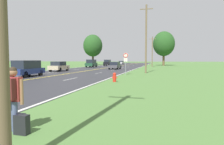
% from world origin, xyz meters
% --- Properties ---
extents(hitchhiker_person, '(0.58, 0.42, 1.71)m').
position_xyz_m(hitchhiker_person, '(8.49, 2.94, 1.05)').
color(hitchhiker_person, '#475175').
rests_on(hitchhiker_person, ground).
extents(suitcase, '(0.37, 0.20, 0.55)m').
position_xyz_m(suitcase, '(8.78, 2.89, 0.25)').
color(suitcase, black).
rests_on(suitcase, ground).
extents(fire_hydrant, '(0.45, 0.29, 0.80)m').
position_xyz_m(fire_hydrant, '(8.35, 15.11, 0.40)').
color(fire_hydrant, red).
rests_on(fire_hydrant, ground).
extents(traffic_sign, '(0.60, 0.10, 2.72)m').
position_xyz_m(traffic_sign, '(7.91, 23.07, 2.06)').
color(traffic_sign, gray).
rests_on(traffic_sign, ground).
extents(utility_pole_midground, '(1.80, 0.24, 9.50)m').
position_xyz_m(utility_pole_midground, '(10.10, 27.04, 4.91)').
color(utility_pole_midground, brown).
rests_on(utility_pole_midground, ground).
extents(utility_pole_far, '(1.80, 0.24, 7.97)m').
position_xyz_m(utility_pole_far, '(9.86, 52.78, 4.14)').
color(utility_pole_far, brown).
rests_on(utility_pole_far, ground).
extents(tree_behind_sign, '(6.84, 6.84, 10.89)m').
position_xyz_m(tree_behind_sign, '(12.95, 64.81, 6.93)').
color(tree_behind_sign, brown).
rests_on(tree_behind_sign, ground).
extents(tree_mid_treeline, '(6.61, 6.61, 10.54)m').
position_xyz_m(tree_mid_treeline, '(-10.85, 64.47, 6.72)').
color(tree_mid_treeline, '#473828').
rests_on(tree_mid_treeline, ground).
extents(car_dark_blue_suv_nearest, '(1.85, 4.56, 1.81)m').
position_xyz_m(car_dark_blue_suv_nearest, '(-2.30, 17.85, 0.95)').
color(car_dark_blue_suv_nearest, black).
rests_on(car_dark_blue_suv_nearest, ground).
extents(car_champagne_sedan_approaching, '(1.86, 3.99, 1.59)m').
position_xyz_m(car_champagne_sedan_approaching, '(-4.02, 28.14, 0.81)').
color(car_champagne_sedan_approaching, black).
rests_on(car_champagne_sedan_approaching, ground).
extents(car_dark_grey_sedan_mid_near, '(1.91, 4.16, 1.46)m').
position_xyz_m(car_dark_grey_sedan_mid_near, '(3.25, 37.40, 0.74)').
color(car_dark_grey_sedan_mid_near, black).
rests_on(car_dark_grey_sedan_mid_near, ground).
extents(car_dark_green_suv_mid_far, '(1.90, 4.10, 1.93)m').
position_xyz_m(car_dark_green_suv_mid_far, '(-4.68, 45.60, 1.00)').
color(car_dark_green_suv_mid_far, black).
rests_on(car_dark_green_suv_mid_far, ground).
extents(car_black_suv_receding, '(1.76, 3.94, 1.88)m').
position_xyz_m(car_black_suv_receding, '(-4.46, 60.18, 0.99)').
color(car_black_suv_receding, black).
rests_on(car_black_suv_receding, ground).
extents(car_silver_sedan_distant, '(1.79, 4.66, 1.36)m').
position_xyz_m(car_silver_sedan_distant, '(-3.82, 79.50, 0.72)').
color(car_silver_sedan_distant, black).
rests_on(car_silver_sedan_distant, ground).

